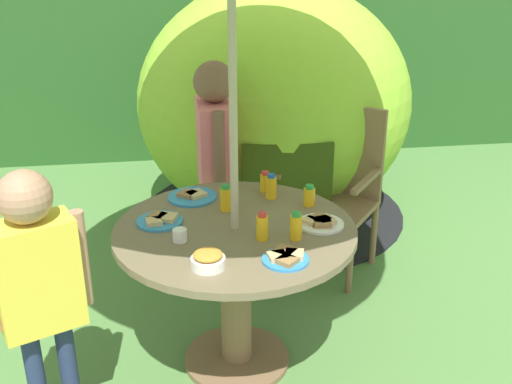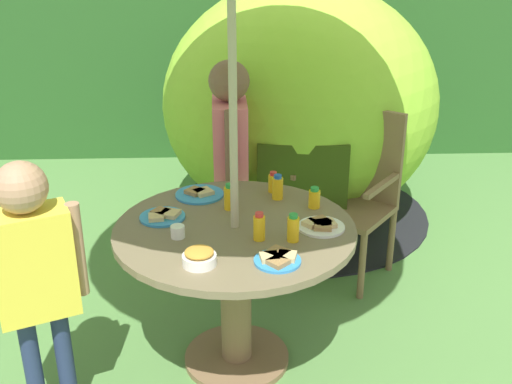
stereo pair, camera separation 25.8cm
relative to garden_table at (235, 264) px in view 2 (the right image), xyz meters
name	(u,v)px [view 2 (the right image)]	position (x,y,z in m)	size (l,w,h in m)	color
ground_plane	(237,361)	(0.00, 0.00, -0.56)	(10.00, 10.00, 0.02)	#548442
hedge_backdrop	(231,37)	(0.00, 3.34, 0.50)	(9.00, 0.70, 2.11)	#285623
garden_table	(235,264)	(0.00, 0.00, 0.00)	(1.11, 1.11, 0.74)	brown
wooden_chair	(353,185)	(0.72, 0.92, 0.01)	(0.68, 0.66, 1.02)	brown
dome_tent	(299,105)	(0.47, 1.72, 0.29)	(2.10, 2.10, 1.69)	#8CC633
child_in_pink_shirt	(230,145)	(-0.02, 0.82, 0.30)	(0.23, 0.45, 1.34)	brown
child_in_yellow_shirt	(33,264)	(-0.80, -0.35, 0.22)	(0.38, 0.28, 1.20)	navy
snack_bowl	(199,257)	(-0.15, -0.34, 0.23)	(0.14, 0.14, 0.07)	white
plate_near_left	(163,216)	(-0.34, 0.10, 0.21)	(0.21, 0.21, 0.03)	#338CD8
plate_far_right	(278,259)	(0.17, -0.33, 0.21)	(0.19, 0.19, 0.03)	#338CD8
plate_front_edge	(199,194)	(-0.18, 0.36, 0.20)	(0.24, 0.24, 0.03)	#338CD8
plate_back_edge	(321,225)	(0.39, -0.03, 0.21)	(0.21, 0.21, 0.03)	white
juice_bottle_near_right	(230,197)	(-0.02, 0.19, 0.25)	(0.06, 0.06, 0.13)	yellow
juice_bottle_far_left	(273,183)	(0.20, 0.40, 0.24)	(0.05, 0.05, 0.11)	yellow
juice_bottle_center_front	(259,227)	(0.11, -0.13, 0.25)	(0.05, 0.05, 0.13)	yellow
juice_bottle_center_back	(278,188)	(0.22, 0.31, 0.25)	(0.05, 0.05, 0.13)	yellow
juice_bottle_mid_left	(314,198)	(0.39, 0.20, 0.24)	(0.06, 0.06, 0.11)	yellow
juice_bottle_mid_right	(293,228)	(0.25, -0.15, 0.25)	(0.05, 0.05, 0.13)	yellow
cup_near	(178,232)	(-0.25, -0.10, 0.22)	(0.06, 0.06, 0.06)	white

